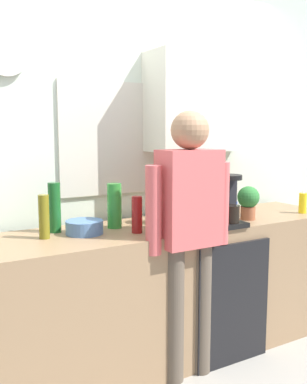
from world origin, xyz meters
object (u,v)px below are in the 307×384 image
(cup_blue_mug, at_px, (231,209))
(storage_canister, at_px, (158,210))
(coffee_maker, at_px, (225,203))
(bottle_clear_soda, at_px, (114,206))
(bottle_olive_oil, at_px, (44,217))
(bottle_amber_beer, at_px, (231,195))
(mixing_bowl, at_px, (84,227))
(person_at_sink, at_px, (189,224))
(potted_plant, at_px, (248,200))
(dish_soap, at_px, (303,203))
(bottle_dark_sauce, at_px, (207,204))
(cup_terracotta_mug, at_px, (214,206))
(bottle_red_vinegar, at_px, (137,215))
(bottle_green_wine, at_px, (55,208))

(cup_blue_mug, relative_size, storage_canister, 0.59)
(coffee_maker, distance_m, bottle_clear_soda, 0.70)
(cup_blue_mug, bearing_deg, bottle_olive_oil, 179.75)
(bottle_amber_beer, distance_m, mixing_bowl, 1.29)
(coffee_maker, bearing_deg, bottle_amber_beer, 45.97)
(person_at_sink, bearing_deg, potted_plant, 21.44)
(bottle_amber_beer, xyz_separation_m, dish_soap, (0.36, -0.38, -0.04))
(dish_soap, bearing_deg, person_at_sink, -172.97)
(bottle_olive_oil, bearing_deg, person_at_sink, -24.03)
(coffee_maker, xyz_separation_m, cup_blue_mug, (0.26, 0.24, -0.10))
(bottle_dark_sauce, relative_size, cup_terracotta_mug, 1.96)
(coffee_maker, distance_m, person_at_sink, 0.36)
(bottle_dark_sauce, bearing_deg, mixing_bowl, -175.57)
(potted_plant, bearing_deg, bottle_olive_oil, 172.73)
(bottle_olive_oil, xyz_separation_m, cup_blue_mug, (1.36, -0.01, -0.07))
(person_at_sink, bearing_deg, bottle_clear_soda, 133.55)
(storage_canister, bearing_deg, potted_plant, -19.37)
(coffee_maker, bearing_deg, cup_blue_mug, 42.90)
(cup_terracotta_mug, bearing_deg, bottle_dark_sauce, -142.14)
(bottle_olive_oil, relative_size, potted_plant, 1.09)
(bottle_olive_oil, height_order, potted_plant, bottle_olive_oil)
(bottle_olive_oil, bearing_deg, bottle_amber_beer, 6.70)
(cup_terracotta_mug, relative_size, mixing_bowl, 0.42)
(bottle_red_vinegar, xyz_separation_m, mixing_bowl, (-0.28, 0.13, -0.07))
(cup_blue_mug, bearing_deg, potted_plant, -88.76)
(dish_soap, height_order, storage_canister, dish_soap)
(cup_blue_mug, bearing_deg, dish_soap, -20.57)
(potted_plant, distance_m, dish_soap, 0.51)
(mixing_bowl, bearing_deg, potted_plant, -8.35)
(bottle_red_vinegar, distance_m, bottle_green_wine, 0.49)
(cup_blue_mug, distance_m, person_at_sink, 0.69)
(bottle_red_vinegar, relative_size, bottle_clear_soda, 0.79)
(storage_canister, bearing_deg, bottle_red_vinegar, -145.07)
(bottle_dark_sauce, bearing_deg, coffee_maker, -107.51)
(bottle_amber_beer, bearing_deg, mixing_bowl, -171.69)
(bottle_clear_soda, height_order, person_at_sink, person_at_sink)
(bottle_red_vinegar, height_order, bottle_clear_soda, bottle_clear_soda)
(cup_blue_mug, distance_m, potted_plant, 0.19)
(bottle_red_vinegar, distance_m, bottle_olive_oil, 0.54)
(bottle_green_wine, distance_m, cup_blue_mug, 1.27)
(bottle_amber_beer, xyz_separation_m, mixing_bowl, (-1.27, -0.19, -0.08))
(bottle_red_vinegar, xyz_separation_m, bottle_olive_oil, (-0.52, 0.14, 0.01))
(cup_terracotta_mug, bearing_deg, person_at_sink, -138.68)
(cup_blue_mug, bearing_deg, storage_canister, 176.04)
(person_at_sink, bearing_deg, dish_soap, 13.41)
(bottle_amber_beer, relative_size, potted_plant, 1.00)
(bottle_green_wine, distance_m, bottle_dark_sauce, 1.10)
(coffee_maker, bearing_deg, cup_terracotta_mug, 60.36)
(coffee_maker, height_order, bottle_olive_oil, coffee_maker)
(bottle_clear_soda, bearing_deg, bottle_dark_sauce, 1.07)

